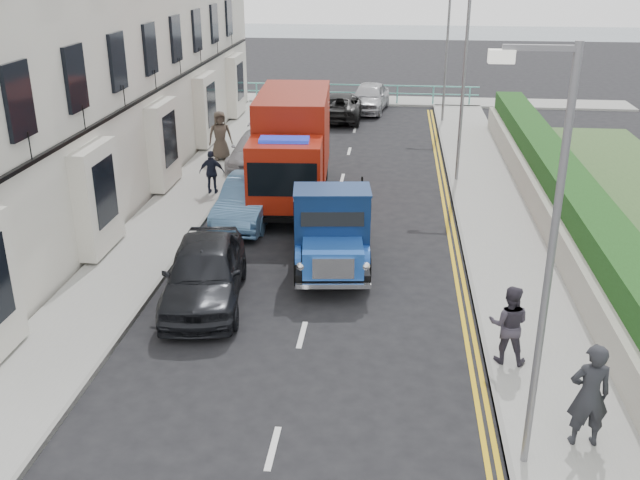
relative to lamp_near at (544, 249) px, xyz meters
The scene contains 21 objects.
ground 6.12m from the lamp_near, 154.42° to the left, with size 120.00×120.00×0.00m, color black.
pavement_west 14.98m from the lamp_near, 130.45° to the left, with size 2.40×38.00×0.12m, color gray.
pavement_east 11.74m from the lamp_near, 84.17° to the left, with size 2.60×38.00×0.12m, color gray.
promenade 31.53m from the lamp_near, 97.67° to the left, with size 30.00×2.50×0.12m, color gray.
sea_plane 62.27m from the lamp_near, 93.85° to the left, with size 120.00×120.00×0.00m, color #4E5F6B.
garden_east 11.82m from the lamp_near, 74.59° to the left, with size 1.45×28.00×1.75m.
seafront_railing 30.68m from the lamp_near, 97.88° to the left, with size 13.00×0.08×1.11m.
lamp_near is the anchor object (origin of this frame).
lamp_mid 16.00m from the lamp_near, 90.00° to the left, with size 1.23×0.18×7.00m.
lamp_far 26.00m from the lamp_near, 90.00° to the left, with size 1.23×0.18×7.00m.
bedford_lorry 8.94m from the lamp_near, 116.93° to the left, with size 2.47×5.16×2.36m.
red_lorry 14.87m from the lamp_near, 112.95° to the left, with size 2.72×6.96×3.58m.
parked_car_front 9.27m from the lamp_near, 141.24° to the left, with size 1.86×4.62×1.58m, color black.
parked_car_mid 13.46m from the lamp_near, 121.28° to the left, with size 1.51×4.32×1.42m, color teal.
parked_car_rear 19.32m from the lamp_near, 114.05° to the left, with size 1.82×4.48×1.30m, color #B8B6BB.
seafront_car_left 26.95m from the lamp_near, 100.85° to the left, with size 2.26×4.89×1.36m, color black.
seafront_car_right 28.81m from the lamp_near, 97.38° to the left, with size 1.79×4.45×1.52m, color #ACACB1.
pedestrian_east_near 3.19m from the lamp_near, 25.88° to the left, with size 0.72×0.47×1.96m, color #222428.
pedestrian_east_far 4.39m from the lamp_near, 85.99° to the left, with size 0.83×0.65×1.72m, color #342F3A.
pedestrian_west_near 16.24m from the lamp_near, 122.55° to the left, with size 0.89×0.37×1.53m, color #1A1F2F.
pedestrian_west_far 20.28m from the lamp_near, 117.63° to the left, with size 0.97×0.63×1.98m, color #473D33.
Camera 1 is at (1.89, -12.04, 8.12)m, focal length 40.00 mm.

